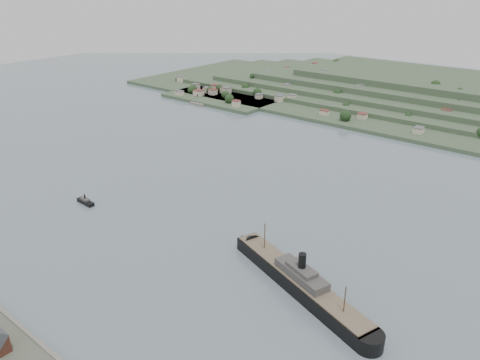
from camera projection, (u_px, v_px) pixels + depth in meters
The scene contains 5 objects.
ground at pixel (206, 206), 337.19m from camera, with size 1400.00×1400.00×0.00m, color slate.
far_peninsula at pixel (432, 96), 595.60m from camera, with size 760.00×309.00×30.00m.
steamship at pixel (295, 278), 248.65m from camera, with size 111.00×48.23×27.54m.
tugboat at pixel (85, 201), 340.42m from camera, with size 16.59×4.93×7.41m.
ferry_west at pixel (198, 98), 626.09m from camera, with size 19.92×6.65×7.36m.
Camera 1 is at (208.95, -218.16, 153.00)m, focal length 35.00 mm.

